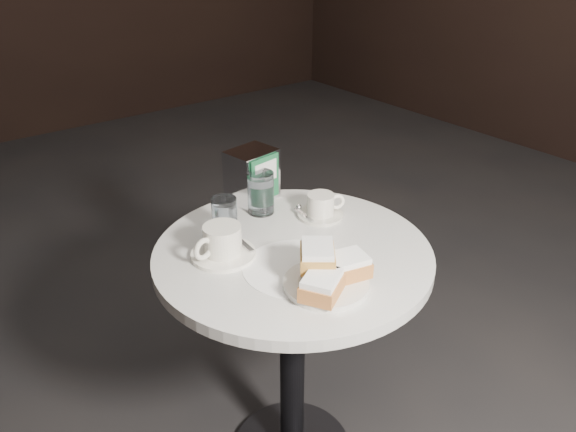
{
  "coord_description": "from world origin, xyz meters",
  "views": [
    {
      "loc": [
        -0.75,
        -0.94,
        1.48
      ],
      "look_at": [
        0.0,
        0.02,
        0.83
      ],
      "focal_mm": 35.0,
      "sensor_mm": 36.0,
      "label": 1
    }
  ],
  "objects_px": {
    "coffee_cup_left": "(222,244)",
    "water_glass_left": "(225,218)",
    "coffee_cup_right": "(321,207)",
    "napkin_dispenser": "(252,175)",
    "beignet_plate": "(328,274)",
    "water_glass_right": "(261,193)",
    "cafe_table": "(293,312)"
  },
  "relations": [
    {
      "from": "coffee_cup_left",
      "to": "water_glass_left",
      "type": "bearing_deg",
      "value": 43.77
    },
    {
      "from": "coffee_cup_right",
      "to": "napkin_dispenser",
      "type": "relative_size",
      "value": 1.08
    },
    {
      "from": "beignet_plate",
      "to": "water_glass_right",
      "type": "xyz_separation_m",
      "value": [
        0.09,
        0.39,
        0.02
      ]
    },
    {
      "from": "water_glass_left",
      "to": "water_glass_right",
      "type": "xyz_separation_m",
      "value": [
        0.15,
        0.05,
        0.01
      ]
    },
    {
      "from": "cafe_table",
      "to": "coffee_cup_left",
      "type": "xyz_separation_m",
      "value": [
        -0.16,
        0.08,
        0.23
      ]
    },
    {
      "from": "coffee_cup_left",
      "to": "coffee_cup_right",
      "type": "distance_m",
      "value": 0.33
    },
    {
      "from": "beignet_plate",
      "to": "water_glass_right",
      "type": "distance_m",
      "value": 0.4
    },
    {
      "from": "coffee_cup_left",
      "to": "water_glass_right",
      "type": "xyz_separation_m",
      "value": [
        0.21,
        0.14,
        0.02
      ]
    },
    {
      "from": "cafe_table",
      "to": "coffee_cup_right",
      "type": "relative_size",
      "value": 4.53
    },
    {
      "from": "beignet_plate",
      "to": "napkin_dispenser",
      "type": "relative_size",
      "value": 1.5
    },
    {
      "from": "coffee_cup_left",
      "to": "water_glass_left",
      "type": "height_order",
      "value": "water_glass_left"
    },
    {
      "from": "cafe_table",
      "to": "water_glass_right",
      "type": "distance_m",
      "value": 0.34
    },
    {
      "from": "water_glass_left",
      "to": "beignet_plate",
      "type": "bearing_deg",
      "value": -80.56
    },
    {
      "from": "napkin_dispenser",
      "to": "coffee_cup_left",
      "type": "bearing_deg",
      "value": -146.57
    },
    {
      "from": "water_glass_left",
      "to": "water_glass_right",
      "type": "height_order",
      "value": "water_glass_right"
    },
    {
      "from": "beignet_plate",
      "to": "cafe_table",
      "type": "bearing_deg",
      "value": 77.25
    },
    {
      "from": "coffee_cup_right",
      "to": "water_glass_left",
      "type": "height_order",
      "value": "water_glass_left"
    },
    {
      "from": "water_glass_right",
      "to": "coffee_cup_left",
      "type": "bearing_deg",
      "value": -147.24
    },
    {
      "from": "beignet_plate",
      "to": "coffee_cup_left",
      "type": "distance_m",
      "value": 0.28
    },
    {
      "from": "cafe_table",
      "to": "coffee_cup_left",
      "type": "distance_m",
      "value": 0.29
    },
    {
      "from": "water_glass_right",
      "to": "napkin_dispenser",
      "type": "bearing_deg",
      "value": 71.02
    },
    {
      "from": "cafe_table",
      "to": "coffee_cup_right",
      "type": "height_order",
      "value": "coffee_cup_right"
    },
    {
      "from": "water_glass_left",
      "to": "napkin_dispenser",
      "type": "height_order",
      "value": "napkin_dispenser"
    },
    {
      "from": "coffee_cup_right",
      "to": "water_glass_right",
      "type": "distance_m",
      "value": 0.17
    },
    {
      "from": "cafe_table",
      "to": "beignet_plate",
      "type": "bearing_deg",
      "value": -102.75
    },
    {
      "from": "cafe_table",
      "to": "water_glass_right",
      "type": "xyz_separation_m",
      "value": [
        0.05,
        0.21,
        0.26
      ]
    },
    {
      "from": "coffee_cup_left",
      "to": "napkin_dispenser",
      "type": "distance_m",
      "value": 0.33
    },
    {
      "from": "beignet_plate",
      "to": "water_glass_left",
      "type": "height_order",
      "value": "water_glass_left"
    },
    {
      "from": "coffee_cup_left",
      "to": "napkin_dispenser",
      "type": "height_order",
      "value": "napkin_dispenser"
    },
    {
      "from": "water_glass_right",
      "to": "napkin_dispenser",
      "type": "relative_size",
      "value": 0.78
    },
    {
      "from": "cafe_table",
      "to": "coffee_cup_left",
      "type": "height_order",
      "value": "coffee_cup_left"
    },
    {
      "from": "coffee_cup_right",
      "to": "napkin_dispenser",
      "type": "distance_m",
      "value": 0.23
    }
  ]
}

